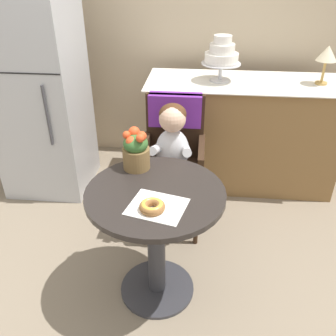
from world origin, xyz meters
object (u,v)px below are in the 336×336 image
Objects in this scene: seated_child at (172,148)px; refrigerator at (39,89)px; cafe_table at (156,224)px; table_lamp at (327,55)px; donut_front at (152,206)px; wicker_chair at (174,143)px; flower_vase at (136,149)px; tiered_cake_stand at (222,55)px.

refrigerator is at bearing 153.18° from seated_child.
cafe_table is 1.81m from table_lamp.
donut_front is (0.01, -0.16, 0.24)m from cafe_table.
flower_vase is (-0.17, -0.48, 0.19)m from wicker_chair.
seated_child is at bearing -96.51° from wicker_chair.
wicker_chair is 0.16m from seated_child.
refrigerator is (-2.16, -0.19, -0.27)m from table_lamp.
wicker_chair reaches higher than donut_front.
seated_child reaches higher than wicker_chair.
flower_vase is 1.21m from tiered_cake_stand.
donut_front is 1.65m from refrigerator.
cafe_table is 0.75× the size of wicker_chair.
table_lamp reaches higher than flower_vase.
table_lamp reaches higher than cafe_table.
donut_front is 1.54m from tiered_cake_stand.
table_lamp reaches higher than wicker_chair.
donut_front is 1.86m from table_lamp.
seated_child is 0.91m from tiered_cake_stand.
flower_vase is (-0.17, -0.33, 0.16)m from seated_child.
cafe_table is 1.56m from refrigerator.
table_lamp is (1.07, 0.59, 0.48)m from wicker_chair.
tiered_cake_stand is (0.31, 0.75, 0.42)m from seated_child.
seated_child is 2.13× the size of tiered_cake_stand.
tiered_cake_stand reaches higher than cafe_table.
donut_front is at bearing -87.45° from cafe_table.
seated_child is 5.93× the size of donut_front.
tiered_cake_stand is (0.33, 1.46, 0.35)m from donut_front.
tiered_cake_stand is at bearing 179.54° from table_lamp.
tiered_cake_stand reaches higher than flower_vase.
tiered_cake_stand reaches higher than donut_front.
tiered_cake_stand is at bearing 67.72° from seated_child.
table_lamp reaches higher than seated_child.
tiered_cake_stand is 1.19× the size of table_lamp.
table_lamp reaches higher than donut_front.
tiered_cake_stand reaches higher than seated_child.
table_lamp is at bearing 40.82° from flower_vase.
seated_child is (0.00, -0.16, 0.04)m from wicker_chair.
donut_front is at bearing -98.31° from wicker_chair.
wicker_chair is at bearing -151.31° from table_lamp.
flower_vase is (-0.13, 0.22, 0.33)m from cafe_table.
donut_front reaches higher than cafe_table.
cafe_table is 0.58m from seated_child.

